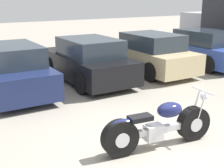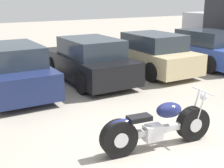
# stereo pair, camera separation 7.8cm
# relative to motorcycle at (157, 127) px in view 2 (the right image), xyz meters

# --- Properties ---
(ground_plane) EXTENTS (60.00, 60.00, 0.00)m
(ground_plane) POSITION_rel_motorcycle_xyz_m (-0.01, -0.06, -0.43)
(ground_plane) COLOR gray
(motorcycle) EXTENTS (2.33, 0.70, 1.02)m
(motorcycle) POSITION_rel_motorcycle_xyz_m (0.00, 0.00, 0.00)
(motorcycle) COLOR black
(motorcycle) RESTS_ON ground_plane
(parked_car_navy) EXTENTS (1.83, 4.14, 1.46)m
(parked_car_navy) POSITION_rel_motorcycle_xyz_m (-1.54, 4.97, 0.26)
(parked_car_navy) COLOR #19234C
(parked_car_navy) RESTS_ON ground_plane
(parked_car_black) EXTENTS (1.83, 4.14, 1.46)m
(parked_car_black) POSITION_rel_motorcycle_xyz_m (1.03, 5.01, 0.26)
(parked_car_black) COLOR black
(parked_car_black) RESTS_ON ground_plane
(parked_car_champagne) EXTENTS (1.83, 4.14, 1.46)m
(parked_car_champagne) POSITION_rel_motorcycle_xyz_m (3.60, 5.01, 0.26)
(parked_car_champagne) COLOR #C6B284
(parked_car_champagne) RESTS_ON ground_plane
(parked_car_blue) EXTENTS (1.83, 4.14, 1.46)m
(parked_car_blue) POSITION_rel_motorcycle_xyz_m (6.17, 4.86, 0.26)
(parked_car_blue) COLOR #2D479E
(parked_car_blue) RESTS_ON ground_plane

